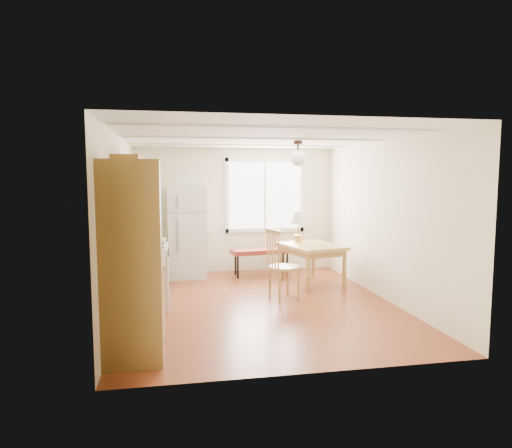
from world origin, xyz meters
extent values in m
cube|color=#5F2513|center=(0.00, 0.00, 0.00)|extent=(4.60, 5.60, 0.12)
cube|color=white|center=(0.00, 0.00, 2.50)|extent=(4.60, 5.60, 0.12)
cube|color=beige|center=(0.00, 2.50, 1.25)|extent=(4.60, 0.10, 2.50)
cube|color=beige|center=(0.00, -2.50, 1.25)|extent=(4.60, 0.10, 2.50)
cube|color=beige|center=(-2.00, 0.00, 1.25)|extent=(0.10, 5.60, 2.50)
cube|color=beige|center=(2.00, 0.00, 1.25)|extent=(0.10, 5.60, 2.50)
cube|color=brown|center=(-1.70, -1.85, 1.05)|extent=(0.60, 0.60, 2.10)
cube|color=brown|center=(-1.70, -0.85, 0.43)|extent=(0.60, 1.10, 0.86)
cube|color=tan|center=(-1.69, -0.85, 0.88)|extent=(0.62, 1.14, 0.04)
cube|color=silver|center=(-1.68, 0.20, 0.45)|extent=(0.65, 0.76, 0.90)
cube|color=brown|center=(-1.70, 0.95, 0.43)|extent=(0.60, 0.60, 0.86)
cube|color=brown|center=(-1.83, -0.15, 1.85)|extent=(0.33, 1.60, 0.70)
cube|color=white|center=(0.60, 2.48, 1.55)|extent=(1.50, 0.02, 1.35)
cylinder|color=black|center=(0.70, 0.40, 2.46)|extent=(0.14, 0.14, 0.06)
cylinder|color=black|center=(0.70, 0.40, 2.36)|extent=(0.03, 0.03, 0.16)
sphere|color=white|center=(0.70, 0.40, 2.22)|extent=(0.26, 0.26, 0.26)
cube|color=silver|center=(-1.00, 2.12, 0.86)|extent=(0.72, 0.72, 1.73)
cube|color=gray|center=(-1.00, 1.76, 1.27)|extent=(0.71, 0.02, 0.02)
cube|color=gray|center=(-1.18, 1.75, 1.04)|extent=(0.03, 0.03, 1.04)
cube|color=maroon|center=(0.42, 1.94, 0.49)|extent=(1.19, 0.56, 0.09)
cylinder|color=black|center=(-0.07, 1.78, 0.22)|extent=(0.04, 0.04, 0.44)
cylinder|color=black|center=(0.90, 1.78, 0.22)|extent=(0.04, 0.04, 0.44)
cylinder|color=black|center=(-0.07, 2.10, 0.22)|extent=(0.04, 0.04, 0.44)
cylinder|color=black|center=(0.90, 2.10, 0.22)|extent=(0.04, 0.04, 0.44)
cube|color=olive|center=(1.16, 1.10, 0.69)|extent=(1.12, 1.33, 0.06)
cube|color=olive|center=(1.16, 1.10, 0.61)|extent=(1.00, 1.21, 0.10)
cylinder|color=olive|center=(0.93, 0.52, 0.33)|extent=(0.07, 0.07, 0.66)
cylinder|color=olive|center=(1.64, 0.69, 0.33)|extent=(0.07, 0.07, 0.66)
cylinder|color=olive|center=(0.69, 1.50, 0.33)|extent=(0.07, 0.07, 0.66)
cylinder|color=olive|center=(1.39, 1.68, 0.33)|extent=(0.07, 0.07, 0.66)
cylinder|color=olive|center=(0.44, 0.23, 0.50)|extent=(0.49, 0.49, 0.05)
cylinder|color=olive|center=(0.32, 0.03, 0.25)|extent=(0.04, 0.04, 0.50)
cylinder|color=olive|center=(0.65, 0.11, 0.25)|extent=(0.04, 0.04, 0.50)
cylinder|color=olive|center=(0.24, 0.35, 0.25)|extent=(0.04, 0.04, 0.50)
cylinder|color=olive|center=(0.56, 0.44, 0.25)|extent=(0.04, 0.04, 0.50)
cylinder|color=gold|center=(1.02, 1.46, 0.78)|extent=(0.15, 0.15, 0.13)
cylinder|color=gold|center=(1.02, 1.46, 0.96)|extent=(0.03, 0.03, 0.22)
cone|color=silver|center=(1.02, 1.46, 1.17)|extent=(0.32, 0.32, 0.22)
cube|color=black|center=(-1.72, -1.03, 0.94)|extent=(0.21, 0.25, 0.08)
cube|color=black|center=(-1.72, -1.12, 1.13)|extent=(0.19, 0.08, 0.29)
cylinder|color=black|center=(-1.72, -0.98, 1.04)|extent=(0.14, 0.14, 0.12)
cylinder|color=red|center=(-1.72, -0.48, 0.99)|extent=(0.12, 0.12, 0.17)
sphere|color=red|center=(-1.72, -0.48, 1.10)|extent=(0.06, 0.06, 0.06)
camera|label=1|loc=(-1.30, -6.64, 1.94)|focal=32.00mm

